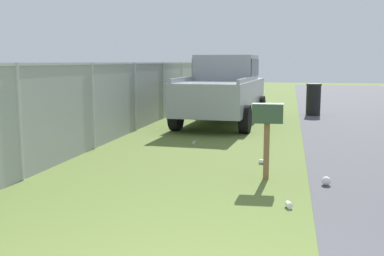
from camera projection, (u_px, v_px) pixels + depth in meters
name	position (u px, v px, depth m)	size (l,w,h in m)	color
mailbox	(267.00, 119.00, 7.23)	(0.24, 0.50, 1.24)	brown
pickup_truck	(224.00, 88.00, 13.91)	(5.13, 2.41, 2.09)	#93999E
trash_bin	(313.00, 99.00, 16.09)	(0.53, 0.53, 1.12)	black
fence_section	(150.00, 91.00, 13.74)	(19.21, 0.07, 1.87)	#9EA3A8
litter_cup_near_hydrant	(262.00, 162.00, 8.45)	(0.08, 0.08, 0.10)	white
litter_bag_midfield_a	(326.00, 181.00, 6.96)	(0.14, 0.14, 0.14)	silver
litter_can_far_scatter	(194.00, 143.00, 10.48)	(0.07, 0.07, 0.12)	silver
litter_cup_midfield_b	(289.00, 205.00, 5.90)	(0.08, 0.08, 0.10)	white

